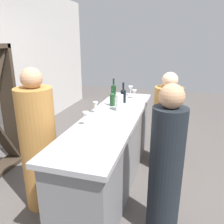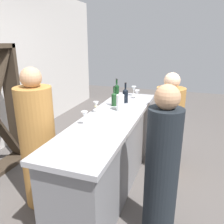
{
  "view_description": "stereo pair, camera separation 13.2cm",
  "coord_description": "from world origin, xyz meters",
  "px_view_note": "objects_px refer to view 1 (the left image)",
  "views": [
    {
      "loc": [
        -2.54,
        -0.73,
        1.85
      ],
      "look_at": [
        0.0,
        0.0,
        0.99
      ],
      "focal_mm": 36.42,
      "sensor_mm": 36.0,
      "label": 1
    },
    {
      "loc": [
        -2.5,
        -0.86,
        1.85
      ],
      "look_at": [
        0.0,
        0.0,
        0.99
      ],
      "focal_mm": 36.42,
      "sensor_mm": 36.0,
      "label": 2
    }
  ],
  "objects_px": {
    "wine_glass_far_left": "(96,106)",
    "wine_glass_near_center": "(131,89)",
    "wine_bottle_center_dark_green": "(114,90)",
    "water_pitcher": "(119,103)",
    "wine_bottle_second_left_near_black": "(123,95)",
    "person_left_guest": "(166,169)",
    "person_center_guest": "(166,126)",
    "wine_glass_near_right": "(86,115)",
    "wine_bottle_leftmost_olive_green": "(112,98)",
    "person_right_guest": "(39,146)",
    "wine_glass_near_left": "(134,92)"
  },
  "relations": [
    {
      "from": "wine_bottle_leftmost_olive_green",
      "to": "water_pitcher",
      "type": "height_order",
      "value": "wine_bottle_leftmost_olive_green"
    },
    {
      "from": "wine_bottle_second_left_near_black",
      "to": "wine_glass_near_left",
      "type": "relative_size",
      "value": 2.16
    },
    {
      "from": "wine_bottle_leftmost_olive_green",
      "to": "person_right_guest",
      "type": "xyz_separation_m",
      "value": [
        -1.03,
        0.54,
        -0.32
      ]
    },
    {
      "from": "wine_bottle_second_left_near_black",
      "to": "wine_glass_far_left",
      "type": "distance_m",
      "value": 0.62
    },
    {
      "from": "wine_glass_far_left",
      "to": "person_right_guest",
      "type": "height_order",
      "value": "person_right_guest"
    },
    {
      "from": "person_center_guest",
      "to": "water_pitcher",
      "type": "bearing_deg",
      "value": 49.46
    },
    {
      "from": "wine_bottle_second_left_near_black",
      "to": "wine_glass_near_right",
      "type": "relative_size",
      "value": 1.91
    },
    {
      "from": "wine_bottle_leftmost_olive_green",
      "to": "wine_glass_far_left",
      "type": "relative_size",
      "value": 1.9
    },
    {
      "from": "wine_glass_near_left",
      "to": "wine_glass_far_left",
      "type": "relative_size",
      "value": 0.94
    },
    {
      "from": "wine_glass_near_left",
      "to": "person_left_guest",
      "type": "distance_m",
      "value": 1.72
    },
    {
      "from": "wine_bottle_leftmost_olive_green",
      "to": "person_left_guest",
      "type": "bearing_deg",
      "value": -142.77
    },
    {
      "from": "wine_glass_near_center",
      "to": "wine_glass_far_left",
      "type": "xyz_separation_m",
      "value": [
        -1.02,
        0.24,
        -0.02
      ]
    },
    {
      "from": "wine_glass_near_right",
      "to": "person_center_guest",
      "type": "bearing_deg",
      "value": -39.98
    },
    {
      "from": "wine_glass_far_left",
      "to": "person_left_guest",
      "type": "bearing_deg",
      "value": -127.17
    },
    {
      "from": "water_pitcher",
      "to": "wine_glass_near_center",
      "type": "bearing_deg",
      "value": 1.67
    },
    {
      "from": "wine_bottle_center_dark_green",
      "to": "water_pitcher",
      "type": "distance_m",
      "value": 0.75
    },
    {
      "from": "wine_glass_near_center",
      "to": "wine_bottle_second_left_near_black",
      "type": "bearing_deg",
      "value": 177.41
    },
    {
      "from": "wine_bottle_leftmost_olive_green",
      "to": "wine_bottle_second_left_near_black",
      "type": "bearing_deg",
      "value": -25.9
    },
    {
      "from": "wine_glass_near_right",
      "to": "wine_bottle_center_dark_green",
      "type": "bearing_deg",
      "value": 2.69
    },
    {
      "from": "wine_bottle_second_left_near_black",
      "to": "wine_bottle_leftmost_olive_green",
      "type": "bearing_deg",
      "value": 154.1
    },
    {
      "from": "wine_bottle_leftmost_olive_green",
      "to": "water_pitcher",
      "type": "bearing_deg",
      "value": -141.61
    },
    {
      "from": "wine_bottle_second_left_near_black",
      "to": "wine_glass_far_left",
      "type": "bearing_deg",
      "value": 159.2
    },
    {
      "from": "wine_glass_near_left",
      "to": "wine_glass_near_center",
      "type": "distance_m",
      "value": 0.19
    },
    {
      "from": "person_left_guest",
      "to": "person_right_guest",
      "type": "height_order",
      "value": "person_right_guest"
    },
    {
      "from": "wine_bottle_center_dark_green",
      "to": "wine_bottle_leftmost_olive_green",
      "type": "bearing_deg",
      "value": -166.11
    },
    {
      "from": "wine_bottle_second_left_near_black",
      "to": "wine_glass_near_right",
      "type": "xyz_separation_m",
      "value": [
        -1.03,
        0.17,
        0.0
      ]
    },
    {
      "from": "wine_glass_near_center",
      "to": "wine_glass_far_left",
      "type": "height_order",
      "value": "wine_glass_near_center"
    },
    {
      "from": "wine_glass_near_right",
      "to": "water_pitcher",
      "type": "relative_size",
      "value": 0.73
    },
    {
      "from": "wine_glass_near_center",
      "to": "person_center_guest",
      "type": "distance_m",
      "value": 0.9
    },
    {
      "from": "wine_bottle_leftmost_olive_green",
      "to": "wine_glass_far_left",
      "type": "xyz_separation_m",
      "value": [
        -0.37,
        0.12,
        -0.01
      ]
    },
    {
      "from": "person_right_guest",
      "to": "water_pitcher",
      "type": "bearing_deg",
      "value": 40.45
    },
    {
      "from": "wine_bottle_center_dark_green",
      "to": "person_right_guest",
      "type": "height_order",
      "value": "person_right_guest"
    },
    {
      "from": "wine_glass_near_center",
      "to": "wine_glass_near_right",
      "type": "relative_size",
      "value": 1.04
    },
    {
      "from": "wine_bottle_second_left_near_black",
      "to": "person_left_guest",
      "type": "height_order",
      "value": "person_left_guest"
    },
    {
      "from": "wine_bottle_leftmost_olive_green",
      "to": "wine_glass_near_right",
      "type": "bearing_deg",
      "value": 175.44
    },
    {
      "from": "wine_bottle_center_dark_green",
      "to": "person_center_guest",
      "type": "xyz_separation_m",
      "value": [
        -0.35,
        -0.89,
        -0.41
      ]
    },
    {
      "from": "person_right_guest",
      "to": "person_center_guest",
      "type": "bearing_deg",
      "value": 32.39
    },
    {
      "from": "wine_glass_near_center",
      "to": "water_pitcher",
      "type": "relative_size",
      "value": 0.76
    },
    {
      "from": "wine_glass_near_center",
      "to": "water_pitcher",
      "type": "xyz_separation_m",
      "value": [
        -0.84,
        -0.02,
        -0.01
      ]
    },
    {
      "from": "wine_bottle_leftmost_olive_green",
      "to": "wine_glass_near_left",
      "type": "distance_m",
      "value": 0.54
    },
    {
      "from": "wine_glass_near_left",
      "to": "wine_glass_near_center",
      "type": "bearing_deg",
      "value": 29.99
    },
    {
      "from": "wine_bottle_center_dark_green",
      "to": "wine_glass_near_left",
      "type": "xyz_separation_m",
      "value": [
        -0.02,
        -0.34,
        -0.01
      ]
    },
    {
      "from": "wine_glass_near_left",
      "to": "person_right_guest",
      "type": "xyz_separation_m",
      "value": [
        -1.53,
        0.76,
        -0.32
      ]
    },
    {
      "from": "wine_glass_far_left",
      "to": "person_center_guest",
      "type": "distance_m",
      "value": 1.1
    },
    {
      "from": "wine_bottle_center_dark_green",
      "to": "wine_glass_far_left",
      "type": "bearing_deg",
      "value": -179.35
    },
    {
      "from": "person_left_guest",
      "to": "wine_bottle_leftmost_olive_green",
      "type": "bearing_deg",
      "value": -35.06
    },
    {
      "from": "wine_bottle_center_dark_green",
      "to": "wine_glass_near_left",
      "type": "distance_m",
      "value": 0.34
    },
    {
      "from": "wine_glass_near_center",
      "to": "water_pitcher",
      "type": "distance_m",
      "value": 0.84
    },
    {
      "from": "wine_glass_near_left",
      "to": "wine_bottle_second_left_near_black",
      "type": "bearing_deg",
      "value": 158.26
    },
    {
      "from": "wine_glass_far_left",
      "to": "wine_glass_near_center",
      "type": "bearing_deg",
      "value": -13.26
    }
  ]
}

